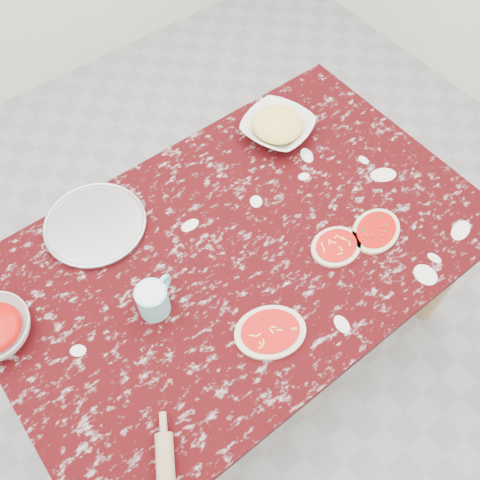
% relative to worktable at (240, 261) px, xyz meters
% --- Properties ---
extents(ground, '(4.00, 4.00, 0.00)m').
position_rel_worktable_xyz_m(ground, '(0.00, 0.00, -0.67)').
color(ground, gray).
extents(worktable, '(1.60, 1.00, 0.75)m').
position_rel_worktable_xyz_m(worktable, '(0.00, 0.00, 0.00)').
color(worktable, black).
rests_on(worktable, ground).
extents(pizza_tray, '(0.42, 0.42, 0.01)m').
position_rel_worktable_xyz_m(pizza_tray, '(-0.32, 0.36, 0.09)').
color(pizza_tray, '#B2B2B7').
rests_on(pizza_tray, worktable).
extents(cheese_bowl, '(0.31, 0.31, 0.06)m').
position_rel_worktable_xyz_m(cheese_bowl, '(0.41, 0.31, 0.11)').
color(cheese_bowl, white).
rests_on(cheese_bowl, worktable).
extents(flour_mug, '(0.14, 0.09, 0.11)m').
position_rel_worktable_xyz_m(flour_mug, '(-0.33, -0.01, 0.14)').
color(flour_mug, '#76D7DD').
rests_on(flour_mug, worktable).
extents(pizza_left, '(0.26, 0.24, 0.02)m').
position_rel_worktable_xyz_m(pizza_left, '(-0.11, -0.28, 0.09)').
color(pizza_left, beige).
rests_on(pizza_left, worktable).
extents(pizza_mid, '(0.18, 0.16, 0.02)m').
position_rel_worktable_xyz_m(pizza_mid, '(0.25, -0.19, 0.09)').
color(pizza_mid, beige).
rests_on(pizza_mid, worktable).
extents(pizza_right, '(0.22, 0.19, 0.02)m').
position_rel_worktable_xyz_m(pizza_right, '(0.39, -0.22, 0.09)').
color(pizza_right, beige).
rests_on(pizza_right, worktable).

